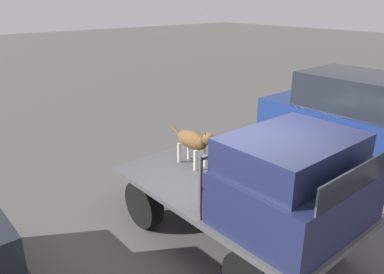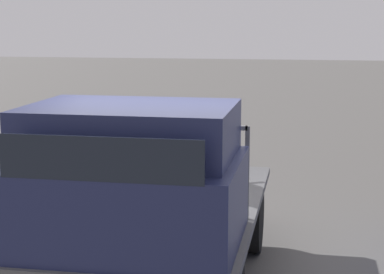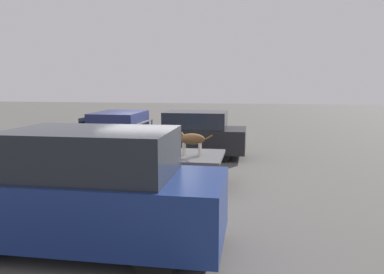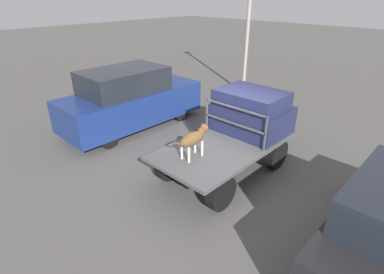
% 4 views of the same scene
% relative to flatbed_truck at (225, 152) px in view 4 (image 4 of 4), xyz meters
% --- Properties ---
extents(ground_plane, '(80.00, 80.00, 0.00)m').
position_rel_flatbed_truck_xyz_m(ground_plane, '(0.00, 0.00, -0.61)').
color(ground_plane, '#514F4C').
extents(flatbed_truck, '(3.77, 1.96, 0.86)m').
position_rel_flatbed_truck_xyz_m(flatbed_truck, '(0.00, 0.00, 0.00)').
color(flatbed_truck, black).
rests_on(flatbed_truck, ground).
extents(truck_cab, '(1.45, 1.84, 1.14)m').
position_rel_flatbed_truck_xyz_m(truck_cab, '(1.08, 0.00, 0.78)').
color(truck_cab, '#1E2347').
rests_on(truck_cab, flatbed_truck).
extents(truck_headboard, '(0.04, 1.84, 0.88)m').
position_rel_flatbed_truck_xyz_m(truck_headboard, '(0.31, 0.00, 0.83)').
color(truck_headboard, '#4C4C4F').
rests_on(truck_headboard, flatbed_truck).
extents(dog, '(1.10, 0.30, 0.73)m').
position_rel_flatbed_truck_xyz_m(dog, '(-1.00, 0.13, 0.70)').
color(dog, beige).
rests_on(dog, flatbed_truck).
extents(parked_pickup_far, '(4.85, 1.88, 2.05)m').
position_rel_flatbed_truck_xyz_m(parked_pickup_far, '(0.13, 4.17, 0.38)').
color(parked_pickup_far, black).
rests_on(parked_pickup_far, ground).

